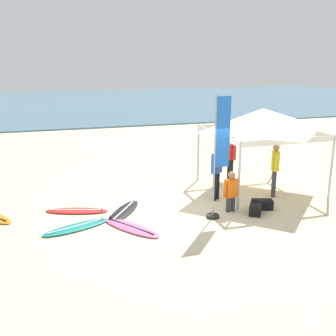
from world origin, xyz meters
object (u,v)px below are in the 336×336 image
at_px(surfboard_teal, 77,227).
at_px(gear_bag_by_pole, 255,209).
at_px(person_blue, 217,169).
at_px(canopy_tent, 262,119).
at_px(surfboard_black, 124,211).
at_px(surfboard_red, 77,211).
at_px(gear_bag_near_tent, 262,204).
at_px(banner_flag, 218,163).
at_px(person_orange, 231,190).
at_px(surfboard_pink, 131,227).
at_px(person_red, 231,156).
at_px(person_yellow, 275,167).

height_order(surfboard_teal, gear_bag_by_pole, gear_bag_by_pole).
xyz_separation_m(person_blue, gear_bag_by_pole, (0.59, -1.45, -0.85)).
height_order(surfboard_teal, person_blue, person_blue).
relative_size(canopy_tent, person_blue, 1.93).
distance_m(canopy_tent, surfboard_black, 5.39).
height_order(surfboard_teal, surfboard_red, same).
distance_m(surfboard_teal, gear_bag_near_tent, 5.35).
xyz_separation_m(surfboard_red, banner_flag, (3.70, -1.57, 1.54)).
bearing_deg(person_orange, surfboard_black, 163.45).
height_order(surfboard_black, gear_bag_by_pole, gear_bag_by_pole).
xyz_separation_m(canopy_tent, surfboard_pink, (-4.87, -1.96, -2.35)).
bearing_deg(surfboard_black, person_orange, -16.55).
xyz_separation_m(surfboard_teal, banner_flag, (3.80, -0.38, 1.54)).
relative_size(surfboard_teal, banner_flag, 0.56).
bearing_deg(surfboard_black, banner_flag, -26.06).
distance_m(canopy_tent, surfboard_pink, 5.75).
bearing_deg(surfboard_red, surfboard_teal, -94.86).
xyz_separation_m(person_blue, gear_bag_near_tent, (0.97, -1.17, -0.85)).
bearing_deg(surfboard_pink, person_red, 34.38).
bearing_deg(person_yellow, person_blue, 172.20).
xyz_separation_m(surfboard_red, person_yellow, (6.18, -0.47, 0.95)).
xyz_separation_m(person_red, gear_bag_by_pole, (-0.63, -2.95, -0.85)).
bearing_deg(canopy_tent, person_yellow, -84.49).
distance_m(person_blue, person_orange, 1.12).
bearing_deg(person_blue, gear_bag_near_tent, -50.44).
bearing_deg(surfboard_black, gear_bag_by_pole, -19.46).
relative_size(canopy_tent, surfboard_pink, 1.76).
relative_size(surfboard_black, gear_bag_near_tent, 2.97).
bearing_deg(banner_flag, person_red, 57.87).
bearing_deg(surfboard_teal, gear_bag_by_pole, -5.39).
distance_m(surfboard_pink, person_red, 5.25).
height_order(person_red, person_yellow, same).
bearing_deg(surfboard_teal, surfboard_red, 85.14).
bearing_deg(surfboard_pink, gear_bag_near_tent, 3.47).
bearing_deg(surfboard_teal, surfboard_pink, -18.18).
bearing_deg(gear_bag_near_tent, banner_flag, -173.13).
bearing_deg(person_blue, person_yellow, -7.80).
height_order(surfboard_red, gear_bag_by_pole, gear_bag_by_pole).
bearing_deg(surfboard_pink, person_blue, 24.91).
distance_m(surfboard_red, person_orange, 4.49).
relative_size(surfboard_red, person_red, 1.09).
bearing_deg(surfboard_red, gear_bag_near_tent, -14.79).
relative_size(person_yellow, gear_bag_near_tent, 2.85).
relative_size(surfboard_teal, person_orange, 1.60).
height_order(surfboard_pink, person_yellow, person_yellow).
distance_m(surfboard_teal, person_blue, 4.59).
relative_size(canopy_tent, banner_flag, 0.97).
relative_size(surfboard_pink, gear_bag_near_tent, 3.12).
bearing_deg(surfboard_black, canopy_tent, 8.78).
bearing_deg(surfboard_black, surfboard_teal, -150.81).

